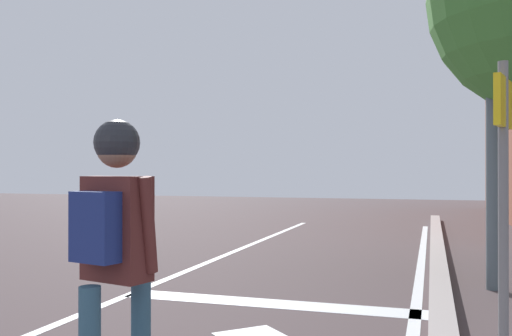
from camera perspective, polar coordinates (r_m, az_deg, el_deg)
The scene contains 7 objects.
lane_line_center at distance 6.36m, azimuth -15.64°, elevation -13.42°, with size 0.12×20.00×0.01m, color silver.
lane_line_curbside at distance 5.39m, azimuth 15.68°, elevation -15.84°, with size 0.12×20.00×0.01m, color silver.
stop_bar at distance 6.29m, azimuth 1.36°, elevation -13.58°, with size 3.37×0.40×0.01m, color silver.
lane_arrow_head at distance 5.14m, azimuth -0.58°, elevation -16.62°, with size 0.56×0.44×0.01m, color silver.
curb_strip at distance 5.37m, azimuth 18.44°, elevation -15.15°, with size 0.24×24.00×0.14m, color #A39793.
skater at distance 3.07m, azimuth -14.19°, elevation -6.48°, with size 0.45×0.61×1.64m.
street_sign_post at distance 3.70m, azimuth 23.83°, elevation -1.25°, with size 0.15×0.44×2.11m.
Camera 1 is at (3.08, 0.81, 1.45)m, focal length 39.36 mm.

